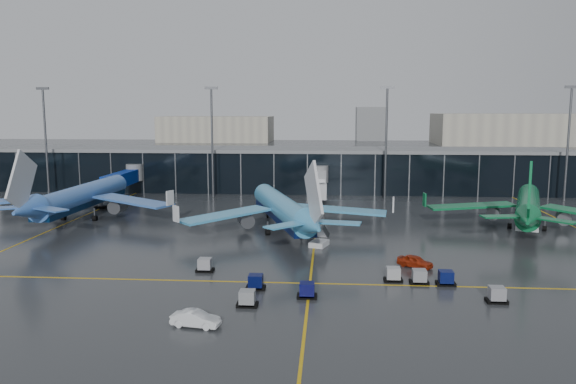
# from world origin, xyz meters

# --- Properties ---
(ground) EXTENTS (600.00, 600.00, 0.00)m
(ground) POSITION_xyz_m (0.00, 0.00, 0.00)
(ground) COLOR #282B2D
(ground) RESTS_ON ground
(terminal_pier) EXTENTS (142.00, 17.00, 10.70)m
(terminal_pier) POSITION_xyz_m (0.00, 62.00, 5.42)
(terminal_pier) COLOR black
(terminal_pier) RESTS_ON ground
(jet_bridges) EXTENTS (94.00, 27.50, 7.20)m
(jet_bridges) POSITION_xyz_m (-35.00, 42.99, 4.55)
(jet_bridges) COLOR #595B60
(jet_bridges) RESTS_ON ground
(flood_masts) EXTENTS (203.00, 0.50, 25.50)m
(flood_masts) POSITION_xyz_m (5.00, 50.00, 13.81)
(flood_masts) COLOR #595B60
(flood_masts) RESTS_ON ground
(distant_hangars) EXTENTS (260.00, 71.00, 22.00)m
(distant_hangars) POSITION_xyz_m (49.94, 270.08, 8.79)
(distant_hangars) COLOR #B2AD99
(distant_hangars) RESTS_ON ground
(taxi_lines) EXTENTS (220.00, 120.00, 0.02)m
(taxi_lines) POSITION_xyz_m (10.00, 10.61, 0.01)
(taxi_lines) COLOR gold
(taxi_lines) RESTS_ON ground
(airliner_arkefly) EXTENTS (39.69, 44.93, 13.53)m
(airliner_arkefly) POSITION_xyz_m (-33.80, 21.98, 6.77)
(airliner_arkefly) COLOR #3B6EC3
(airliner_arkefly) RESTS_ON ground
(airliner_klm_near) EXTENTS (47.77, 51.09, 12.88)m
(airliner_klm_near) POSITION_xyz_m (4.36, 12.96, 6.44)
(airliner_klm_near) COLOR #409CD2
(airliner_klm_near) RESTS_ON ground
(airliner_aer_lingus) EXTENTS (46.40, 49.41, 12.32)m
(airliner_aer_lingus) POSITION_xyz_m (46.52, 19.38, 6.16)
(airliner_aer_lingus) COLOR #0C6A38
(airliner_aer_lingus) RESTS_ON ground
(baggage_carts) EXTENTS (35.59, 13.66, 1.70)m
(baggage_carts) POSITION_xyz_m (14.08, -16.80, 0.76)
(baggage_carts) COLOR black
(baggage_carts) RESTS_ON ground
(mobile_airstair) EXTENTS (3.11, 3.74, 3.45)m
(mobile_airstair) POSITION_xyz_m (10.74, 3.35, 0.77)
(mobile_airstair) COLOR white
(mobile_airstair) RESTS_ON ground
(service_van_red) EXTENTS (4.89, 4.25, 1.59)m
(service_van_red) POSITION_xyz_m (23.36, -7.22, 0.80)
(service_van_red) COLOR #9B240B
(service_van_red) RESTS_ON ground
(service_van_white) EXTENTS (4.88, 2.38, 1.54)m
(service_van_white) POSITION_xyz_m (-0.30, -29.08, 0.77)
(service_van_white) COLOR silver
(service_van_white) RESTS_ON ground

